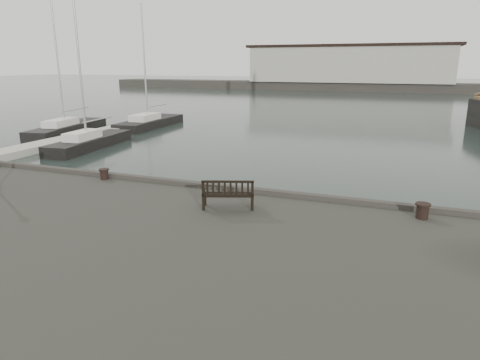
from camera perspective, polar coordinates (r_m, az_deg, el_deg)
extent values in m
plane|color=black|center=(16.57, 1.47, -6.68)|extent=(400.00, 400.00, 0.00)
cube|color=#ABA79E|center=(35.55, -24.58, 4.23)|extent=(2.00, 24.00, 0.50)
cube|color=#383530|center=(106.77, 18.38, 11.68)|extent=(140.00, 8.00, 2.00)
cube|color=#ABA79E|center=(107.32, 14.22, 14.67)|extent=(46.00, 9.00, 8.00)
cube|color=black|center=(107.40, 14.37, 16.96)|extent=(48.00, 9.50, 0.60)
cube|color=black|center=(14.08, -1.59, -1.95)|extent=(1.79, 1.11, 0.04)
cube|color=black|center=(13.77, -1.65, -1.25)|extent=(1.61, 0.62, 0.51)
cube|color=black|center=(14.15, -1.59, -2.85)|extent=(1.66, 1.00, 0.46)
cylinder|color=black|center=(18.55, -17.65, 0.77)|extent=(0.54, 0.54, 0.44)
cylinder|color=black|center=(14.36, 23.15, -3.81)|extent=(0.46, 0.46, 0.48)
cube|color=black|center=(42.99, -21.90, 5.99)|extent=(4.22, 10.72, 1.40)
cube|color=silver|center=(42.86, -22.04, 7.31)|extent=(2.17, 3.89, 0.60)
cylinder|color=#B2B5B7|center=(42.57, -22.84, 15.17)|extent=(0.16, 0.16, 12.39)
cube|color=black|center=(34.59, -19.28, 4.24)|extent=(2.96, 8.87, 1.40)
cube|color=silver|center=(34.43, -19.43, 5.87)|extent=(1.68, 3.17, 0.60)
cylinder|color=#B2B5B7|center=(34.05, -20.17, 14.05)|extent=(0.16, 0.16, 10.44)
cube|color=black|center=(44.73, -11.84, 7.08)|extent=(3.02, 9.90, 1.40)
cube|color=silver|center=(44.61, -11.91, 8.35)|extent=(1.87, 3.50, 0.60)
cylinder|color=#B2B5B7|center=(44.32, -12.29, 14.96)|extent=(0.16, 0.16, 10.89)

